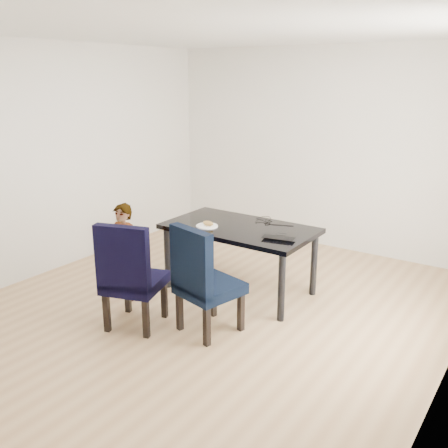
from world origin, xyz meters
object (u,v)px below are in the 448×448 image
Objects in this scene: chair_left at (135,273)px; plate at (207,226)px; laptop at (280,237)px; dining_table at (239,259)px; chair_right at (210,279)px; child at (124,252)px.

plate is at bearing 66.16° from chair_left.
laptop is at bearing 31.60° from chair_left.
dining_table is 0.52m from plate.
child reaches higher than chair_right.
chair_right is at bearing -73.99° from dining_table.
dining_table is 1.53× the size of child.
dining_table is 1.53× the size of chair_right.
laptop is (0.94, 1.10, 0.24)m from chair_left.
chair_left is 4.45× the size of plate.
laptop is (0.55, -0.12, 0.39)m from dining_table.
chair_right is at bearing 7.44° from chair_left.
plate is at bearing 51.86° from child.
plate is 0.84m from laptop.
child is at bearing -169.13° from chair_right.
plate is (-0.28, -0.21, 0.38)m from dining_table.
chair_left reaches higher than child.
child is at bearing 126.57° from chair_left.
plate is (0.61, 0.64, 0.23)m from child.
chair_left is at bearing 37.04° from laptop.
chair_right reaches higher than plate.
child reaches higher than plate.
laptop reaches higher than dining_table.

